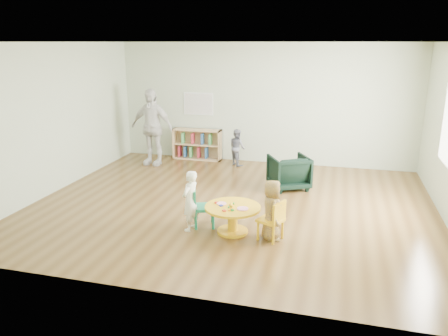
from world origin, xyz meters
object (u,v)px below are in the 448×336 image
armchair (289,172)px  child_left (190,201)px  toddler (237,147)px  bookshelf (197,144)px  child_right (272,210)px  activity_table (233,214)px  kid_chair_right (273,219)px  kid_chair_left (201,206)px  adult_caretaker (152,127)px

armchair → child_left: child_left is taller
toddler → bookshelf: bearing=28.0°
child_left → bookshelf: bearing=-148.7°
child_right → activity_table: bearing=65.0°
kid_chair_right → toddler: toddler is taller
bookshelf → toddler: (1.09, -0.31, 0.06)m
kid_chair_left → adult_caretaker: size_ratio=0.35×
toddler → adult_caretaker: bearing=56.1°
kid_chair_right → adult_caretaker: adult_caretaker is taller
kid_chair_left → child_left: bearing=-54.0°
kid_chair_left → adult_caretaker: adult_caretaker is taller
child_right → toddler: child_right is taller
child_right → toddler: 4.04m
kid_chair_left → child_left: child_left is taller
kid_chair_left → kid_chair_right: 1.19m
kid_chair_right → child_left: 1.29m
kid_chair_right → adult_caretaker: bearing=67.6°
bookshelf → activity_table: bearing=-64.7°
child_left → toddler: size_ratio=1.10×
bookshelf → adult_caretaker: 1.25m
activity_table → kid_chair_right: bearing=-9.8°
kid_chair_right → child_right: child_right is taller
activity_table → toddler: bearing=102.3°
armchair → toddler: 1.95m
armchair → adult_caretaker: adult_caretaker is taller
bookshelf → child_left: 4.27m
adult_caretaker → child_left: bearing=-52.4°
activity_table → armchair: 2.40m
kid_chair_left → bookshelf: size_ratio=0.52×
bookshelf → child_left: size_ratio=1.27×
bookshelf → adult_caretaker: adult_caretaker is taller
activity_table → child_right: (0.60, -0.08, 0.16)m
kid_chair_left → armchair: (1.10, 2.23, -0.00)m
child_right → toddler: bearing=3.0°
armchair → child_right: size_ratio=0.81×
armchair → child_left: bearing=35.4°
child_right → kid_chair_right: bearing=-150.6°
armchair → adult_caretaker: size_ratio=0.41×
armchair → adult_caretaker: 3.50m
kid_chair_left → adult_caretaker: 3.92m
kid_chair_right → kid_chair_left: bearing=102.4°
toddler → armchair: bearing=178.6°
armchair → toddler: bearing=-72.8°
kid_chair_right → armchair: 2.44m
bookshelf → child_left: (1.25, -4.08, 0.11)m
child_left → toddler: (-0.16, 3.78, -0.04)m
armchair → toddler: (-1.37, 1.38, 0.10)m
kid_chair_left → toddler: (-0.27, 3.61, 0.09)m
child_right → kid_chair_left: bearing=63.5°
kid_chair_left → child_right: (1.14, -0.18, 0.12)m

